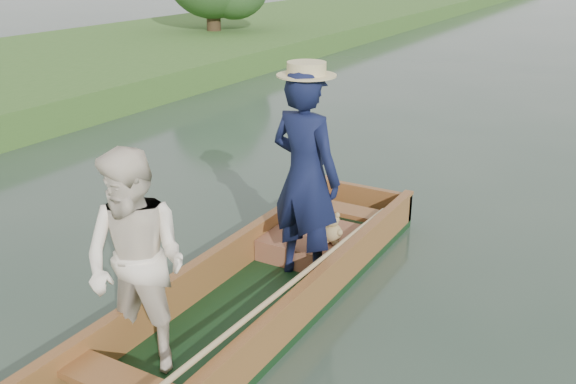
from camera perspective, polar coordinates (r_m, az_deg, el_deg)
The scene contains 2 objects.
ground at distance 5.79m, azimuth -3.01°, elevation -10.68°, with size 120.00×120.00×0.00m, color #283D30.
punt at distance 5.42m, azimuth -4.20°, elevation -4.81°, with size 1.25×5.00×2.10m.
Camera 1 is at (2.72, -4.12, 3.03)m, focal length 40.00 mm.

